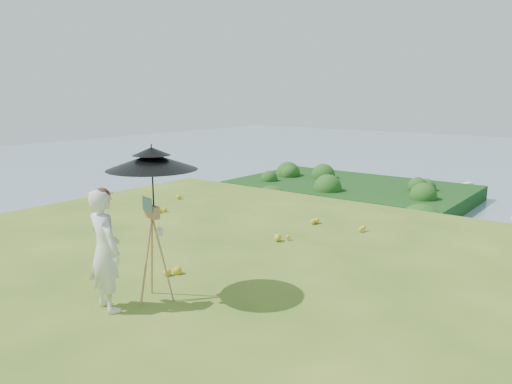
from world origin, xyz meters
The scene contains 7 objects.
ground centered at (0.00, 0.00, 0.00)m, with size 14.00×14.00×0.00m, color #44671D.
peninsula centered at (-75.00, 155.00, -29.00)m, with size 90.00×60.00×12.00m, color black, non-canonical shape.
wildflowers centered at (0.00, 0.25, 0.06)m, with size 10.00×10.50×0.12m, color gold, non-canonical shape.
painter centered at (-0.75, -0.75, 0.78)m, with size 0.57×0.37×1.55m, color white.
field_easel centered at (-0.49, -0.19, 0.70)m, with size 0.53×0.53×1.39m, color #9F7642, non-canonical shape.
sun_umbrella centered at (-0.49, -0.16, 1.61)m, with size 1.15×1.15×0.92m, color black, non-canonical shape.
painter_cap centered at (-0.75, -0.75, 1.51)m, with size 0.20×0.24×0.10m, color pink, non-canonical shape.
Camera 1 is at (4.33, -4.30, 2.69)m, focal length 35.00 mm.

